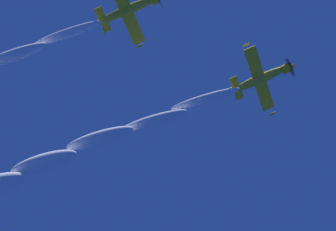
{
  "coord_description": "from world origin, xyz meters",
  "views": [
    {
      "loc": [
        2.7,
        -21.34,
        1.97
      ],
      "look_at": [
        -5.89,
        3.3,
        81.73
      ],
      "focal_mm": 73.84,
      "sensor_mm": 36.0,
      "label": 1
    }
  ],
  "objects": [
    {
      "name": "airplane_lead",
      "position": [
        6.48,
        3.22,
        83.99
      ],
      "size": [
        8.45,
        9.11,
        3.76
      ],
      "color": "gold"
    },
    {
      "name": "airplane_left_wingman",
      "position": [
        -6.04,
        -10.08,
        84.13
      ],
      "size": [
        8.45,
        9.1,
        3.76
      ],
      "color": "gold"
    }
  ]
}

